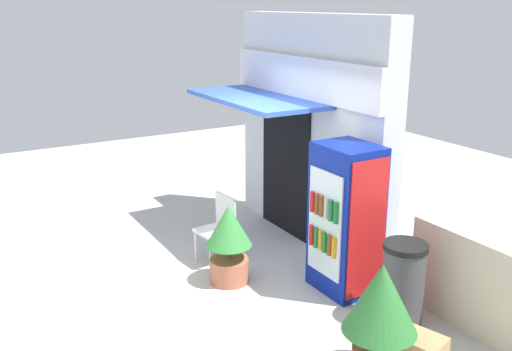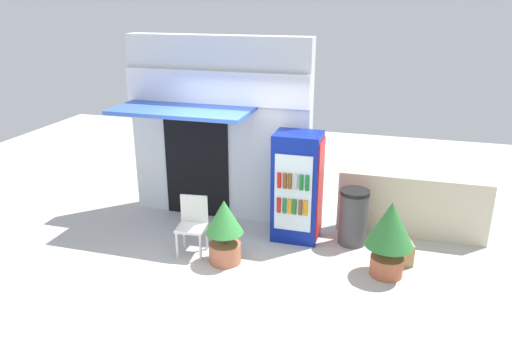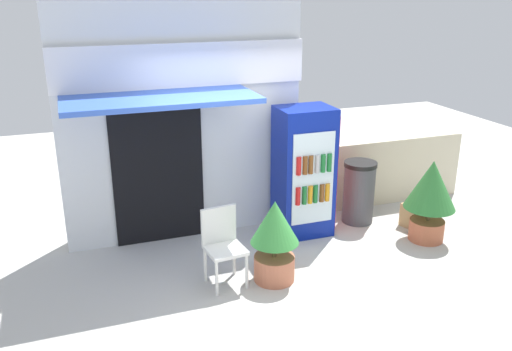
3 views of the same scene
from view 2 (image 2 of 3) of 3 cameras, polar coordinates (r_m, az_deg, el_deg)
ground at (r=7.45m, az=-3.59°, el=-10.02°), size 16.00×16.00×0.00m
storefront_building at (r=8.53m, az=-4.43°, el=5.52°), size 3.16×1.36×3.13m
drink_cooler at (r=7.84m, az=4.78°, el=-1.35°), size 0.74×0.64×1.76m
plastic_chair at (r=7.58m, az=-7.31°, el=-5.22°), size 0.46×0.45×0.89m
potted_plant_near_shop at (r=7.23m, az=-3.65°, el=-6.02°), size 0.56×0.56×0.98m
potted_plant_curbside at (r=7.07m, az=15.17°, el=-6.23°), size 0.67×0.67×1.11m
trash_bin at (r=7.95m, az=11.14°, el=-4.70°), size 0.47×0.47×0.90m
stone_boundary_wall at (r=8.40m, az=17.50°, el=-3.48°), size 2.37×0.21×1.02m
cardboard_box at (r=7.67m, az=16.06°, el=-8.46°), size 0.46×0.43×0.34m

